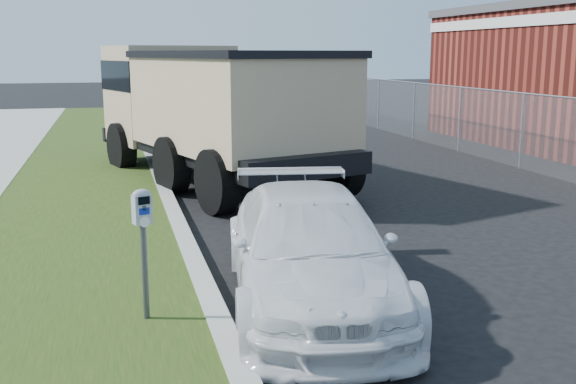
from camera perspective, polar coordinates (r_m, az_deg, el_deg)
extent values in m
plane|color=black|center=(8.42, 11.11, -7.52)|extent=(120.00, 120.00, 0.00)
cube|color=gray|center=(9.56, -8.54, -4.63)|extent=(0.25, 50.00, 0.15)
cube|color=#213D10|center=(9.54, -18.17, -5.20)|extent=(3.00, 50.00, 0.13)
plane|color=slate|center=(17.15, 19.21, 4.88)|extent=(0.00, 30.00, 30.00)
cylinder|color=gray|center=(17.08, 19.41, 7.88)|extent=(0.04, 30.00, 0.04)
cylinder|color=gray|center=(17.15, 19.21, 4.88)|extent=(0.06, 0.06, 1.80)
cylinder|color=gray|center=(19.70, 14.36, 5.97)|extent=(0.06, 0.06, 1.80)
cylinder|color=gray|center=(22.36, 10.62, 6.77)|extent=(0.06, 0.06, 1.80)
cylinder|color=gray|center=(25.09, 7.68, 7.38)|extent=(0.06, 0.06, 1.80)
cylinder|color=gray|center=(27.88, 5.32, 7.86)|extent=(0.06, 0.06, 1.80)
cylinder|color=gray|center=(30.71, 3.38, 8.24)|extent=(0.06, 0.06, 1.80)
cube|color=silver|center=(18.74, 21.91, 13.51)|extent=(0.06, 14.00, 0.30)
cylinder|color=#3F4247|center=(6.86, -12.02, -6.69)|extent=(0.08, 0.08, 0.96)
cube|color=gray|center=(6.68, -12.26, -1.43)|extent=(0.20, 0.16, 0.29)
ellipsoid|color=gray|center=(6.65, -12.31, -0.22)|extent=(0.21, 0.17, 0.11)
cube|color=black|center=(6.61, -12.10, -0.72)|extent=(0.11, 0.05, 0.08)
cube|color=navy|center=(6.63, -12.07, -1.61)|extent=(0.10, 0.04, 0.07)
cylinder|color=silver|center=(6.66, -12.03, -2.50)|extent=(0.10, 0.04, 0.11)
cube|color=#3F4247|center=(6.63, -12.08, -1.37)|extent=(0.04, 0.02, 0.05)
imported|color=white|center=(7.46, 1.71, -4.85)|extent=(2.36, 4.47, 1.24)
cube|color=black|center=(14.49, -5.91, 4.04)|extent=(4.53, 7.71, 0.40)
cube|color=tan|center=(16.79, -9.95, 8.20)|extent=(3.16, 2.75, 2.28)
cube|color=black|center=(16.77, -10.00, 9.75)|extent=(3.20, 2.78, 0.68)
cube|color=tan|center=(13.58, -4.29, 7.55)|extent=(4.02, 5.38, 1.82)
cube|color=black|center=(13.55, -4.36, 11.55)|extent=(4.16, 5.52, 0.14)
cube|color=black|center=(17.88, -11.14, 5.05)|extent=(2.67, 0.96, 0.34)
cylinder|color=black|center=(16.35, -13.92, 3.72)|extent=(0.68, 1.20, 1.14)
cylinder|color=black|center=(17.33, -5.64, 4.44)|extent=(0.68, 1.20, 1.14)
cylinder|color=black|center=(13.49, -9.84, 2.26)|extent=(0.68, 1.20, 1.14)
cylinder|color=black|center=(14.65, -0.29, 3.17)|extent=(0.68, 1.20, 1.14)
cylinder|color=black|center=(11.63, -6.03, 0.88)|extent=(0.68, 1.20, 1.14)
cylinder|color=black|center=(12.97, 4.46, 2.02)|extent=(0.68, 1.20, 1.14)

